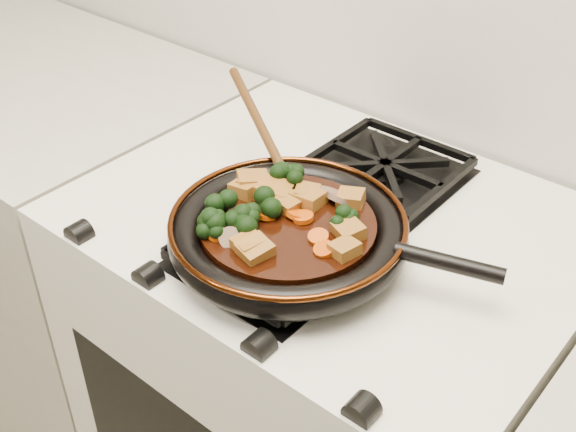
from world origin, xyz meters
The scene contains 35 objects.
stove centered at (0.00, 1.69, 0.45)m, with size 0.76×0.60×0.90m, color silver.
burner_grate_front centered at (0.00, 1.55, 0.91)m, with size 0.23×0.23×0.03m, color black, non-canonical shape.
burner_grate_back centered at (0.00, 1.83, 0.91)m, with size 0.23×0.23×0.03m, color black, non-canonical shape.
skillet centered at (0.01, 1.57, 0.94)m, with size 0.45×0.33×0.05m.
braising_sauce centered at (0.01, 1.57, 0.95)m, with size 0.24×0.24×0.02m, color black.
tofu_cube_0 centered at (-0.08, 1.59, 0.97)m, with size 0.04×0.04×0.02m, color brown.
tofu_cube_1 centered at (0.02, 1.49, 0.97)m, with size 0.04×0.04×0.02m, color brown.
tofu_cube_2 centered at (0.05, 1.66, 0.97)m, with size 0.04×0.03×0.02m, color brown.
tofu_cube_3 centered at (0.11, 1.56, 0.97)m, with size 0.03×0.03×0.02m, color brown.
tofu_cube_4 centered at (-0.07, 1.60, 0.97)m, with size 0.04×0.04×0.02m, color brown.
tofu_cube_5 centered at (-0.01, 1.60, 0.97)m, with size 0.04×0.04×0.02m, color brown.
tofu_cube_6 centered at (0.00, 1.63, 0.97)m, with size 0.04×0.03×0.02m, color brown.
tofu_cube_7 centered at (-0.04, 1.60, 0.97)m, with size 0.04×0.05×0.02m, color brown.
tofu_cube_8 centered at (0.00, 1.62, 0.97)m, with size 0.04×0.04×0.02m, color brown.
tofu_cube_9 centered at (-0.08, 1.60, 0.97)m, with size 0.04×0.04×0.02m, color brown.
tofu_cube_10 centered at (0.09, 1.60, 0.97)m, with size 0.04×0.03×0.02m, color brown.
tofu_cube_11 centered at (0.01, 1.49, 0.97)m, with size 0.04×0.04×0.02m, color brown.
broccoli_floret_0 centered at (-0.04, 1.49, 0.97)m, with size 0.05×0.05×0.05m, color black, non-canonical shape.
broccoli_floret_1 centered at (-0.02, 1.52, 0.97)m, with size 0.06×0.06×0.05m, color black, non-canonical shape.
broccoli_floret_2 centered at (0.08, 1.61, 0.97)m, with size 0.05×0.05×0.05m, color black, non-canonical shape.
broccoli_floret_3 centered at (-0.07, 1.52, 0.97)m, with size 0.06×0.06×0.06m, color black, non-canonical shape.
broccoli_floret_4 centered at (-0.04, 1.64, 0.97)m, with size 0.06×0.06×0.06m, color black, non-canonical shape.
broccoli_floret_5 centered at (-0.04, 1.50, 0.97)m, with size 0.06×0.06×0.05m, color black, non-canonical shape.
broccoli_floret_6 centered at (-0.02, 1.57, 0.97)m, with size 0.06×0.06×0.05m, color black, non-canonical shape.
carrot_coin_0 centered at (0.09, 1.55, 0.96)m, with size 0.03×0.03×0.01m, color #C04205.
carrot_coin_1 centered at (-0.02, 1.56, 0.96)m, with size 0.03×0.03×0.01m, color #C04205.
carrot_coin_2 centered at (0.07, 1.56, 0.96)m, with size 0.03×0.03×0.01m, color #C04205.
carrot_coin_3 centered at (-0.04, 1.48, 0.96)m, with size 0.03×0.03×0.01m, color #C04205.
carrot_coin_4 centered at (0.02, 1.59, 0.96)m, with size 0.03×0.03×0.01m, color #C04205.
carrot_coin_5 centered at (0.01, 1.59, 0.96)m, with size 0.03×0.03×0.01m, color #C04205.
mushroom_slice_0 centered at (0.04, 1.65, 0.97)m, with size 0.04×0.04×0.01m, color brown.
mushroom_slice_1 centered at (0.02, 1.66, 0.97)m, with size 0.04×0.04×0.01m, color brown.
mushroom_slice_2 centered at (-0.02, 1.49, 0.97)m, with size 0.03×0.03×0.01m, color brown.
mushroom_slice_3 centered at (-0.06, 1.62, 0.97)m, with size 0.03×0.03×0.01m, color brown.
wooden_spoon centered at (-0.12, 1.68, 0.98)m, with size 0.16×0.11×0.27m.
Camera 1 is at (0.52, 0.96, 1.54)m, focal length 45.00 mm.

